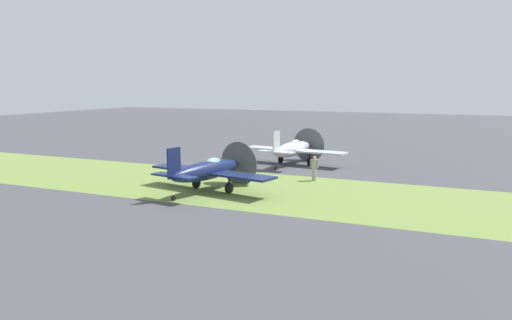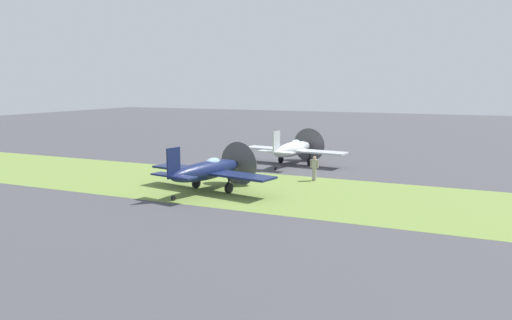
{
  "view_description": "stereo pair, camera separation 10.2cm",
  "coord_description": "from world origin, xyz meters",
  "views": [
    {
      "loc": [
        14.12,
        -38.64,
        6.67
      ],
      "look_at": [
        -0.74,
        -5.84,
        1.22
      ],
      "focal_mm": 35.3,
      "sensor_mm": 36.0,
      "label": 1
    },
    {
      "loc": [
        14.22,
        -38.6,
        6.67
      ],
      "look_at": [
        -0.74,
        -5.84,
        1.22
      ],
      "focal_mm": 35.3,
      "sensor_mm": 36.0,
      "label": 2
    }
  ],
  "objects": [
    {
      "name": "grass_verge",
      "position": [
        0.0,
        -9.84,
        0.0
      ],
      "size": [
        120.0,
        11.0,
        0.01
      ],
      "primitive_type": "cube",
      "color": "olive",
      "rests_on": "ground"
    },
    {
      "name": "ground_crew_chief",
      "position": [
        3.61,
        -5.58,
        0.91
      ],
      "size": [
        0.63,
        0.38,
        1.73
      ],
      "rotation": [
        0.0,
        0.0,
        6.21
      ],
      "color": "#9E998E",
      "rests_on": "ground"
    },
    {
      "name": "airplane_wingman",
      "position": [
        -1.31,
        -11.72,
        1.35
      ],
      "size": [
        9.1,
        7.26,
        3.22
      ],
      "rotation": [
        0.0,
        0.0,
        -0.19
      ],
      "color": "#141E47",
      "rests_on": "ground"
    },
    {
      "name": "airplane_lead",
      "position": [
        -0.12,
        0.32,
        1.34
      ],
      "size": [
        9.01,
        7.14,
        3.2
      ],
      "rotation": [
        0.0,
        0.0,
        -0.11
      ],
      "color": "#B2B7BC",
      "rests_on": "ground"
    },
    {
      "name": "ground_plane",
      "position": [
        0.0,
        0.0,
        0.0
      ],
      "size": [
        160.0,
        160.0,
        0.0
      ],
      "primitive_type": "plane",
      "color": "#424247"
    }
  ]
}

